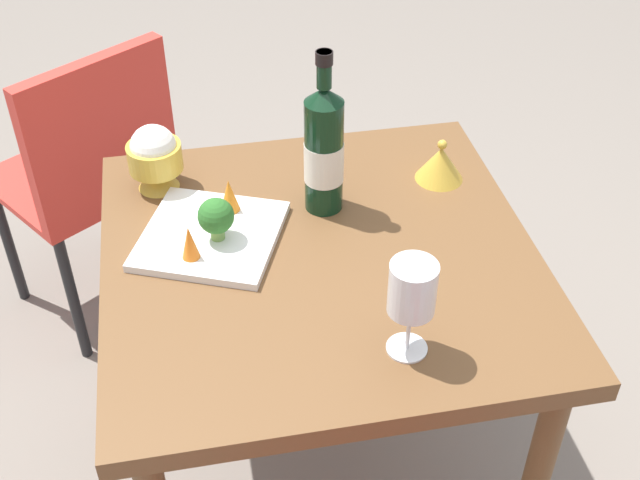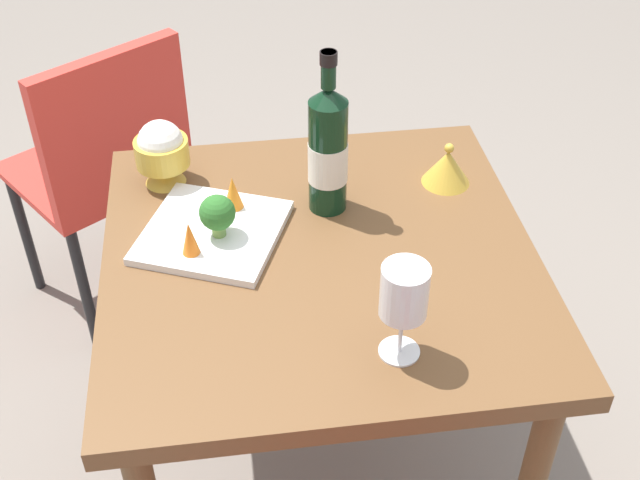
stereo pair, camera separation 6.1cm
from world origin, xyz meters
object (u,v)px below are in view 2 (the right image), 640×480
at_px(wine_bottle, 328,150).
at_px(rice_bowl, 162,152).
at_px(serving_plate, 213,232).
at_px(broccoli_floret, 217,214).
at_px(rice_bowl_lid, 447,167).
at_px(chair_by_wall, 107,158).
at_px(carrot_garnish_left, 190,238).
at_px(carrot_garnish_right, 233,192).
at_px(wine_glass, 404,294).

height_order(wine_bottle, rice_bowl, wine_bottle).
xyz_separation_m(serving_plate, broccoli_floret, (-0.02, -0.01, 0.06)).
bearing_deg(rice_bowl, rice_bowl_lid, -97.92).
bearing_deg(chair_by_wall, serving_plate, -101.20).
bearing_deg(chair_by_wall, carrot_garnish_left, -106.21).
height_order(wine_bottle, carrot_garnish_right, wine_bottle).
distance_m(rice_bowl, broccoli_floret, 0.24).
distance_m(wine_bottle, serving_plate, 0.27).
distance_m(rice_bowl, serving_plate, 0.22).
xyz_separation_m(wine_glass, broccoli_floret, (0.33, 0.28, -0.06)).
relative_size(serving_plate, carrot_garnish_right, 4.80).
height_order(carrot_garnish_left, carrot_garnish_right, same).
height_order(chair_by_wall, wine_bottle, wine_bottle).
distance_m(wine_bottle, broccoli_floret, 0.24).
bearing_deg(rice_bowl_lid, chair_by_wall, 56.32).
distance_m(broccoli_floret, carrot_garnish_right, 0.09).
height_order(chair_by_wall, wine_glass, wine_glass).
bearing_deg(rice_bowl_lid, rice_bowl, 82.08).
relative_size(rice_bowl_lid, carrot_garnish_left, 1.47).
relative_size(wine_bottle, rice_bowl, 2.37).
relative_size(rice_bowl, serving_plate, 0.43).
relative_size(wine_bottle, wine_glass, 1.87).
bearing_deg(wine_bottle, wine_glass, -171.86).
height_order(rice_bowl_lid, carrot_garnish_left, rice_bowl_lid).
bearing_deg(chair_by_wall, broccoli_floret, -100.87).
height_order(serving_plate, carrot_garnish_left, carrot_garnish_left).
bearing_deg(broccoli_floret, rice_bowl, 25.98).
height_order(chair_by_wall, carrot_garnish_left, chair_by_wall).
bearing_deg(wine_bottle, rice_bowl, 68.03).
bearing_deg(chair_by_wall, wine_bottle, -82.72).
bearing_deg(chair_by_wall, carrot_garnish_right, -95.11).
height_order(serving_plate, carrot_garnish_right, carrot_garnish_right).
distance_m(chair_by_wall, wine_bottle, 0.82).
distance_m(serving_plate, broccoli_floret, 0.06).
bearing_deg(chair_by_wall, rice_bowl_lid, -68.57).
xyz_separation_m(broccoli_floret, carrot_garnish_left, (-0.05, 0.05, -0.02)).
distance_m(carrot_garnish_left, carrot_garnish_right, 0.16).
height_order(serving_plate, broccoli_floret, broccoli_floret).
xyz_separation_m(wine_glass, rice_bowl, (0.54, 0.38, -0.05)).
bearing_deg(wine_glass, carrot_garnish_right, 30.75).
xyz_separation_m(serving_plate, carrot_garnish_right, (0.07, -0.04, 0.04)).
bearing_deg(serving_plate, carrot_garnish_left, 148.39).
height_order(rice_bowl, carrot_garnish_left, rice_bowl).
height_order(chair_by_wall, rice_bowl_lid, chair_by_wall).
distance_m(chair_by_wall, wine_glass, 1.16).
xyz_separation_m(rice_bowl, serving_plate, (-0.19, -0.09, -0.07)).
bearing_deg(carrot_garnish_right, wine_glass, -149.25).
xyz_separation_m(rice_bowl, carrot_garnish_right, (-0.13, -0.14, -0.02)).
bearing_deg(rice_bowl_lid, serving_plate, 102.99).
bearing_deg(broccoli_floret, chair_by_wall, 24.02).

